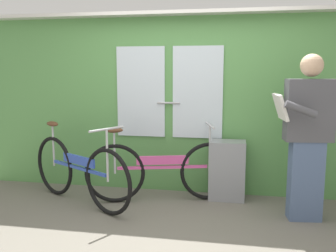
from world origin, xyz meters
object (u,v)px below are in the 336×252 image
(bicycle_leaning_behind, at_px, (162,170))
(passenger_reading_newspaper, at_px, (307,134))
(bicycle_near_door, at_px, (79,171))
(trash_bin_by_wall, at_px, (227,170))

(bicycle_leaning_behind, bearing_deg, passenger_reading_newspaper, -24.83)
(bicycle_near_door, relative_size, bicycle_leaning_behind, 0.87)
(bicycle_leaning_behind, xyz_separation_m, trash_bin_by_wall, (0.74, 0.22, -0.02))
(bicycle_leaning_behind, relative_size, passenger_reading_newspaper, 1.04)
(bicycle_near_door, bearing_deg, passenger_reading_newspaper, 30.14)
(bicycle_near_door, xyz_separation_m, trash_bin_by_wall, (1.64, 0.46, -0.03))
(bicycle_near_door, relative_size, passenger_reading_newspaper, 0.90)
(bicycle_near_door, distance_m, trash_bin_by_wall, 1.71)
(bicycle_leaning_behind, height_order, trash_bin_by_wall, bicycle_leaning_behind)
(bicycle_near_door, bearing_deg, trash_bin_by_wall, 46.08)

